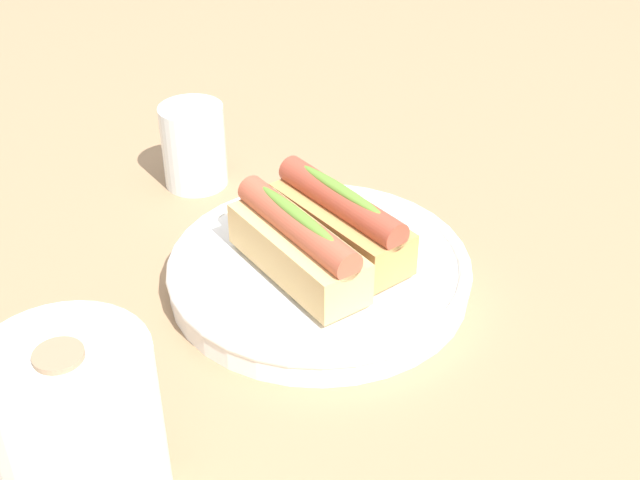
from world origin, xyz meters
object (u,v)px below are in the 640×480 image
Objects in this scene: hotdog_back at (295,244)px; serving_bowl at (320,271)px; hotdog_front at (344,222)px; water_glass at (194,148)px; paper_towel_roll at (77,435)px.

serving_bowl is at bearing -97.28° from hotdog_back.
serving_bowl is 1.76× the size of hotdog_front.
water_glass is 0.43m from paper_towel_roll.
paper_towel_roll reaches higher than water_glass.
serving_bowl is 0.23m from water_glass.
hotdog_back is (0.00, 0.03, 0.04)m from serving_bowl.
water_glass is (0.23, -0.01, -0.01)m from hotdog_front.
hotdog_front is 0.06m from hotdog_back.
hotdog_front is 0.23m from water_glass.
hotdog_front is 1.73× the size of water_glass.
water_glass is 0.67× the size of paper_towel_roll.
hotdog_back is at bearing 163.10° from water_glass.
paper_towel_roll reaches higher than hotdog_front.
hotdog_back is 1.17× the size of paper_towel_roll.
hotdog_back reaches higher than water_glass.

